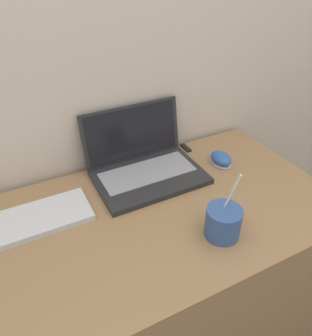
% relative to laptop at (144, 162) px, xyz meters
% --- Properties ---
extents(wall_back, '(7.00, 0.04, 2.50)m').
position_rel_laptop_xyz_m(wall_back, '(-0.09, 0.15, 0.49)').
color(wall_back, beige).
rests_on(wall_back, ground_plane).
extents(desk, '(1.24, 0.65, 0.71)m').
position_rel_laptop_xyz_m(desk, '(-0.09, -0.21, -0.40)').
color(desk, '#936D47').
rests_on(desk, ground_plane).
extents(laptop, '(0.38, 0.29, 0.22)m').
position_rel_laptop_xyz_m(laptop, '(0.00, 0.00, 0.00)').
color(laptop, '#232326').
rests_on(laptop, desk).
extents(drink_cup, '(0.10, 0.10, 0.22)m').
position_rel_laptop_xyz_m(drink_cup, '(0.07, -0.38, 0.00)').
color(drink_cup, '#33518C').
rests_on(drink_cup, desk).
extents(computer_mouse, '(0.07, 0.10, 0.04)m').
position_rel_laptop_xyz_m(computer_mouse, '(0.29, -0.08, -0.03)').
color(computer_mouse, '#B2B2B7').
rests_on(computer_mouse, desk).
extents(external_keyboard, '(0.39, 0.15, 0.02)m').
position_rel_laptop_xyz_m(external_keyboard, '(-0.43, -0.08, -0.04)').
color(external_keyboard, silver).
rests_on(external_keyboard, desk).
extents(usb_stick, '(0.02, 0.06, 0.01)m').
position_rel_laptop_xyz_m(usb_stick, '(0.22, 0.07, -0.04)').
color(usb_stick, black).
rests_on(usb_stick, desk).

